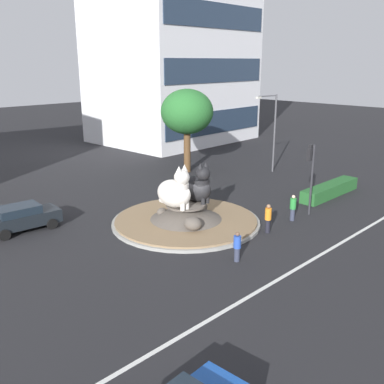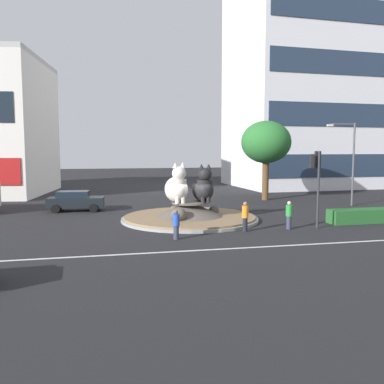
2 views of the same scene
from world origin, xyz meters
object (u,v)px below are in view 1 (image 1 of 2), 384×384
(broadleaf_tree_behind_island, at_px, (187,112))
(streetlight_arm, at_px, (272,127))
(sedan_on_far_lane, at_px, (22,217))
(cat_statue_white, at_px, (176,192))
(cat_statue_black, at_px, (197,187))
(pedestrian_blue_shirt, at_px, (237,246))
(pedestrian_orange_shirt, at_px, (268,218))
(traffic_light_mast, at_px, (311,164))
(pedestrian_green_shirt, at_px, (293,207))

(broadleaf_tree_behind_island, bearing_deg, streetlight_arm, -45.96)
(sedan_on_far_lane, bearing_deg, streetlight_arm, -0.17)
(cat_statue_white, height_order, broadleaf_tree_behind_island, broadleaf_tree_behind_island)
(cat_statue_white, bearing_deg, cat_statue_black, 80.69)
(cat_statue_black, bearing_deg, pedestrian_blue_shirt, -26.98)
(cat_statue_white, bearing_deg, pedestrian_orange_shirt, 28.42)
(traffic_light_mast, bearing_deg, pedestrian_blue_shirt, 104.71)
(cat_statue_black, bearing_deg, pedestrian_orange_shirt, 17.59)
(cat_statue_black, bearing_deg, traffic_light_mast, 53.76)
(pedestrian_green_shirt, distance_m, pedestrian_blue_shirt, 7.23)
(pedestrian_orange_shirt, relative_size, pedestrian_blue_shirt, 1.11)
(traffic_light_mast, distance_m, sedan_on_far_lane, 18.17)
(streetlight_arm, bearing_deg, pedestrian_orange_shirt, 45.70)
(streetlight_arm, xyz_separation_m, sedan_on_far_lane, (-22.47, 1.94, -3.27))
(pedestrian_green_shirt, bearing_deg, cat_statue_black, 25.91)
(cat_statue_black, relative_size, pedestrian_green_shirt, 1.53)
(pedestrian_green_shirt, xyz_separation_m, sedan_on_far_lane, (-12.90, 10.44, -0.06))
(broadleaf_tree_behind_island, height_order, streetlight_arm, broadleaf_tree_behind_island)
(traffic_light_mast, relative_size, streetlight_arm, 0.67)
(broadleaf_tree_behind_island, xyz_separation_m, pedestrian_orange_shirt, (-7.09, -14.08, -4.48))
(broadleaf_tree_behind_island, xyz_separation_m, pedestrian_blue_shirt, (-11.39, -15.29, -4.58))
(broadleaf_tree_behind_island, bearing_deg, pedestrian_orange_shirt, -116.73)
(cat_statue_black, relative_size, pedestrian_orange_shirt, 1.48)
(traffic_light_mast, bearing_deg, cat_statue_black, 59.95)
(cat_statue_white, xyz_separation_m, pedestrian_green_shirt, (5.99, -4.42, -1.35))
(streetlight_arm, xyz_separation_m, pedestrian_blue_shirt, (-16.68, -9.82, -3.27))
(broadleaf_tree_behind_island, distance_m, sedan_on_far_lane, 18.13)
(traffic_light_mast, bearing_deg, broadleaf_tree_behind_island, -3.96)
(sedan_on_far_lane, bearing_deg, traffic_light_mast, -30.87)
(traffic_light_mast, relative_size, pedestrian_green_shirt, 2.76)
(pedestrian_blue_shirt, bearing_deg, traffic_light_mast, 110.37)
(cat_statue_black, distance_m, pedestrian_blue_shirt, 6.51)
(pedestrian_green_shirt, relative_size, pedestrian_orange_shirt, 0.97)
(traffic_light_mast, distance_m, pedestrian_blue_shirt, 9.29)
(pedestrian_green_shirt, bearing_deg, pedestrian_blue_shirt, 82.38)
(pedestrian_blue_shirt, relative_size, sedan_on_far_lane, 0.36)
(cat_statue_white, relative_size, traffic_light_mast, 0.60)
(cat_statue_white, distance_m, traffic_light_mast, 8.99)
(pedestrian_green_shirt, height_order, pedestrian_blue_shirt, pedestrian_green_shirt)
(traffic_light_mast, height_order, streetlight_arm, streetlight_arm)
(streetlight_arm, relative_size, pedestrian_green_shirt, 4.11)
(pedestrian_blue_shirt, bearing_deg, cat_statue_black, 164.87)
(traffic_light_mast, relative_size, pedestrian_orange_shirt, 2.67)
(streetlight_arm, height_order, pedestrian_blue_shirt, streetlight_arm)
(cat_statue_black, height_order, sedan_on_far_lane, cat_statue_black)
(cat_statue_white, height_order, cat_statue_black, cat_statue_white)
(streetlight_arm, distance_m, pedestrian_orange_shirt, 15.41)
(cat_statue_white, height_order, pedestrian_orange_shirt, cat_statue_white)
(cat_statue_white, relative_size, pedestrian_orange_shirt, 1.59)
(traffic_light_mast, bearing_deg, streetlight_arm, -36.19)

